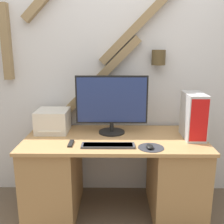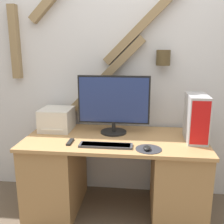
# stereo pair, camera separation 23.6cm
# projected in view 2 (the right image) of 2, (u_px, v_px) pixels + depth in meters

# --- Properties ---
(wall_back) EXTENTS (6.40, 0.19, 2.70)m
(wall_back) POSITION_uv_depth(u_px,v_px,m) (119.00, 68.00, 2.69)
(wall_back) COLOR silver
(wall_back) RESTS_ON ground_plane
(desk) EXTENTS (1.65, 0.77, 0.76)m
(desk) POSITION_uv_depth(u_px,v_px,m) (115.00, 174.00, 2.50)
(desk) COLOR tan
(desk) RESTS_ON ground_plane
(monitor) EXTENTS (0.68, 0.25, 0.55)m
(monitor) POSITION_uv_depth(u_px,v_px,m) (114.00, 103.00, 2.48)
(monitor) COLOR black
(monitor) RESTS_ON desk
(keyboard) EXTENTS (0.45, 0.12, 0.02)m
(keyboard) POSITION_uv_depth(u_px,v_px,m) (106.00, 145.00, 2.20)
(keyboard) COLOR #3D3D42
(keyboard) RESTS_ON desk
(mousepad) EXTENTS (0.22, 0.22, 0.00)m
(mousepad) POSITION_uv_depth(u_px,v_px,m) (149.00, 149.00, 2.14)
(mousepad) COLOR #2D2D33
(mousepad) RESTS_ON desk
(mouse) EXTENTS (0.06, 0.10, 0.03)m
(mouse) POSITION_uv_depth(u_px,v_px,m) (147.00, 148.00, 2.11)
(mouse) COLOR black
(mouse) RESTS_ON mousepad
(computer_tower) EXTENTS (0.17, 0.33, 0.41)m
(computer_tower) POSITION_uv_depth(u_px,v_px,m) (196.00, 118.00, 2.29)
(computer_tower) COLOR #B2B2B7
(computer_tower) RESTS_ON desk
(printer) EXTENTS (0.30, 0.32, 0.22)m
(printer) POSITION_uv_depth(u_px,v_px,m) (57.00, 119.00, 2.62)
(printer) COLOR beige
(printer) RESTS_ON desk
(remote_control) EXTENTS (0.04, 0.15, 0.02)m
(remote_control) POSITION_uv_depth(u_px,v_px,m) (70.00, 142.00, 2.28)
(remote_control) COLOR black
(remote_control) RESTS_ON desk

